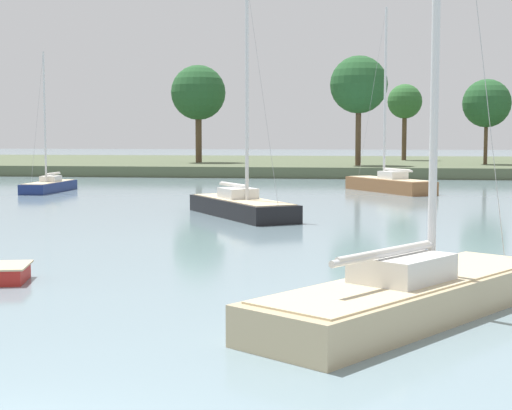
# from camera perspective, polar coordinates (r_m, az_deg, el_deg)

# --- Properties ---
(far_shore_bank) EXTENTS (201.96, 43.40, 1.05)m
(far_shore_bank) POSITION_cam_1_polar(r_m,az_deg,el_deg) (94.68, 5.16, 2.94)
(far_shore_bank) COLOR #4C563D
(far_shore_bank) RESTS_ON ground
(sailboat_navy) EXTENTS (1.92, 6.66, 10.31)m
(sailboat_navy) POSITION_cam_1_polar(r_m,az_deg,el_deg) (57.71, -14.81, 1.14)
(sailboat_navy) COLOR navy
(sailboat_navy) RESTS_ON ground
(sailboat_black) EXTENTS (6.58, 8.41, 11.97)m
(sailboat_black) POSITION_cam_1_polar(r_m,az_deg,el_deg) (38.75, -1.08, -0.47)
(sailboat_black) COLOR black
(sailboat_black) RESTS_ON ground
(sailboat_wood) EXTENTS (6.37, 8.51, 13.70)m
(sailboat_wood) POSITION_cam_1_polar(r_m,az_deg,el_deg) (56.53, 9.67, 1.23)
(sailboat_wood) COLOR brown
(sailboat_wood) RESTS_ON ground
(sailboat_sand) EXTENTS (7.29, 9.04, 14.02)m
(sailboat_sand) POSITION_cam_1_polar(r_m,az_deg,el_deg) (17.78, 11.33, -7.02)
(sailboat_sand) COLOR tan
(sailboat_sand) RESTS_ON ground
(shore_tree_inland_a) EXTENTS (5.68, 5.68, 10.82)m
(shore_tree_inland_a) POSITION_cam_1_polar(r_m,az_deg,el_deg) (78.66, 7.49, 8.65)
(shore_tree_inland_a) COLOR brown
(shore_tree_inland_a) RESTS_ON far_shore_bank
(shore_tree_right_mid) EXTENTS (6.00, 6.00, 10.68)m
(shore_tree_right_mid) POSITION_cam_1_polar(r_m,az_deg,el_deg) (87.04, -4.22, 8.13)
(shore_tree_right_mid) COLOR brown
(shore_tree_right_mid) RESTS_ON far_shore_bank
(shore_tree_inland_b) EXTENTS (4.93, 4.93, 8.74)m
(shore_tree_inland_b) POSITION_cam_1_polar(r_m,az_deg,el_deg) (84.30, 16.44, 7.10)
(shore_tree_inland_b) COLOR brown
(shore_tree_inland_b) RESTS_ON far_shore_bank
(shore_tree_center) EXTENTS (4.14, 4.14, 9.15)m
(shore_tree_center) POSITION_cam_1_polar(r_m,az_deg,el_deg) (96.54, 10.78, 7.36)
(shore_tree_center) COLOR brown
(shore_tree_center) RESTS_ON far_shore_bank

